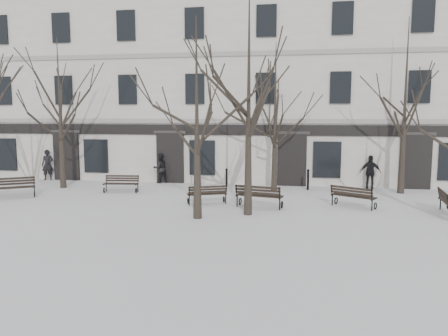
% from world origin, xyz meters
% --- Properties ---
extents(ground, '(100.00, 100.00, 0.00)m').
position_xyz_m(ground, '(0.00, 0.00, 0.00)').
color(ground, silver).
rests_on(ground, ground).
extents(building, '(40.40, 10.20, 11.40)m').
position_xyz_m(building, '(0.00, 12.96, 5.52)').
color(building, beige).
rests_on(building, ground).
extents(tree_1, '(5.29, 5.29, 7.56)m').
position_xyz_m(tree_1, '(0.01, -0.41, 4.72)').
color(tree_1, black).
rests_on(tree_1, ground).
extents(tree_2, '(6.41, 6.41, 9.16)m').
position_xyz_m(tree_2, '(1.86, 0.51, 5.73)').
color(tree_2, black).
rests_on(tree_2, ground).
extents(tree_4, '(5.58, 5.58, 7.97)m').
position_xyz_m(tree_4, '(-8.77, 5.27, 4.98)').
color(tree_4, black).
rests_on(tree_4, ground).
extents(tree_5, '(5.35, 5.35, 7.64)m').
position_xyz_m(tree_5, '(2.60, 6.48, 4.77)').
color(tree_5, black).
rests_on(tree_5, ground).
extents(tree_6, '(6.07, 6.07, 8.67)m').
position_xyz_m(tree_6, '(8.99, 6.50, 5.42)').
color(tree_6, black).
rests_on(tree_6, ground).
extents(bench_0, '(1.98, 1.60, 0.98)m').
position_xyz_m(bench_0, '(-9.62, 2.20, 0.53)').
color(bench_0, black).
rests_on(bench_0, ground).
extents(bench_1, '(2.08, 1.12, 1.00)m').
position_xyz_m(bench_1, '(2.18, 1.85, 0.54)').
color(bench_1, black).
rests_on(bench_1, ground).
extents(bench_2, '(1.93, 1.52, 0.94)m').
position_xyz_m(bench_2, '(6.15, 2.55, 0.51)').
color(bench_2, black).
rests_on(bench_2, ground).
extents(bench_3, '(1.79, 0.81, 0.88)m').
position_xyz_m(bench_3, '(-5.09, 4.45, 0.48)').
color(bench_3, black).
rests_on(bench_3, ground).
extents(bench_4, '(1.82, 1.24, 0.87)m').
position_xyz_m(bench_4, '(-0.16, 2.24, 0.48)').
color(bench_4, black).
rests_on(bench_4, ground).
extents(bollard_a, '(0.13, 0.13, 1.01)m').
position_xyz_m(bollard_a, '(-0.06, 7.15, 0.54)').
color(bollard_a, black).
rests_on(bollard_a, ground).
extents(bollard_b, '(0.14, 0.14, 1.11)m').
position_xyz_m(bollard_b, '(4.37, 6.73, 0.59)').
color(bollard_b, black).
rests_on(bollard_b, ground).
extents(pedestrian_a, '(0.78, 0.62, 1.86)m').
position_xyz_m(pedestrian_a, '(-11.15, 7.72, 0.00)').
color(pedestrian_a, black).
rests_on(pedestrian_a, ground).
extents(pedestrian_b, '(1.05, 1.00, 1.72)m').
position_xyz_m(pedestrian_b, '(-4.05, 7.75, 0.00)').
color(pedestrian_b, black).
rests_on(pedestrian_b, ground).
extents(pedestrian_c, '(1.12, 0.59, 1.81)m').
position_xyz_m(pedestrian_c, '(7.67, 7.57, 0.00)').
color(pedestrian_c, black).
rests_on(pedestrian_c, ground).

